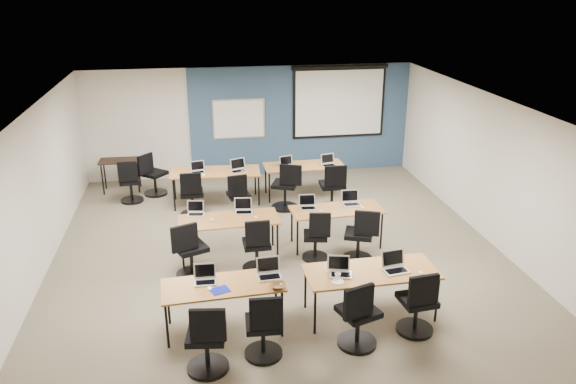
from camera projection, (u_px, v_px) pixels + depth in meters
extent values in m
cube|color=#6B6354|center=(279.00, 254.00, 10.15)|extent=(8.00, 9.00, 0.02)
cube|color=white|center=(278.00, 106.00, 9.19)|extent=(8.00, 9.00, 0.02)
cube|color=beige|center=(251.00, 122.00, 13.81)|extent=(8.00, 0.04, 2.70)
cube|color=beige|center=(348.00, 339.00, 5.53)|extent=(8.00, 0.04, 2.70)
cube|color=beige|center=(34.00, 198.00, 9.04)|extent=(0.04, 9.00, 2.70)
cube|color=beige|center=(494.00, 171.00, 10.30)|extent=(0.04, 9.00, 2.70)
cube|color=#3D5977|center=(301.00, 120.00, 13.98)|extent=(5.50, 0.04, 2.70)
cube|color=silver|center=(239.00, 119.00, 13.66)|extent=(1.28, 0.02, 0.98)
cube|color=white|center=(239.00, 119.00, 13.66)|extent=(1.20, 0.02, 0.90)
cube|color=black|center=(339.00, 101.00, 13.91)|extent=(2.32, 0.03, 1.82)
cube|color=white|center=(339.00, 103.00, 13.92)|extent=(2.20, 0.02, 1.62)
cylinder|color=black|center=(340.00, 67.00, 13.60)|extent=(2.40, 0.10, 0.10)
cube|color=#9B6C42|center=(223.00, 285.00, 7.72)|extent=(1.67, 0.70, 0.03)
cylinder|color=black|center=(167.00, 325.00, 7.46)|extent=(0.04, 0.04, 0.70)
cylinder|color=black|center=(282.00, 314.00, 7.70)|extent=(0.04, 0.04, 0.70)
cylinder|color=black|center=(168.00, 302.00, 7.99)|extent=(0.04, 0.04, 0.70)
cylinder|color=black|center=(276.00, 293.00, 8.23)|extent=(0.04, 0.04, 0.70)
cube|color=brown|center=(371.00, 272.00, 8.08)|extent=(1.91, 0.80, 0.03)
cylinder|color=black|center=(315.00, 312.00, 7.76)|extent=(0.04, 0.04, 0.70)
cylinder|color=black|center=(437.00, 300.00, 8.04)|extent=(0.04, 0.04, 0.70)
cylinder|color=black|center=(305.00, 287.00, 8.38)|extent=(0.04, 0.04, 0.70)
cylinder|color=black|center=(419.00, 277.00, 8.66)|extent=(0.04, 0.04, 0.70)
cube|color=brown|center=(229.00, 220.00, 9.81)|extent=(1.75, 0.73, 0.03)
cylinder|color=black|center=(183.00, 250.00, 9.53)|extent=(0.04, 0.04, 0.70)
cylinder|color=black|center=(278.00, 243.00, 9.79)|extent=(0.04, 0.04, 0.70)
cylinder|color=black|center=(183.00, 234.00, 10.09)|extent=(0.04, 0.04, 0.70)
cylinder|color=black|center=(273.00, 228.00, 10.35)|extent=(0.04, 0.04, 0.70)
cube|color=olive|center=(337.00, 210.00, 10.23)|extent=(1.68, 0.70, 0.03)
cylinder|color=black|center=(297.00, 238.00, 9.98)|extent=(0.04, 0.04, 0.70)
cylinder|color=black|center=(381.00, 231.00, 10.22)|extent=(0.04, 0.04, 0.70)
cylinder|color=black|center=(292.00, 224.00, 10.51)|extent=(0.04, 0.04, 0.70)
cylinder|color=black|center=(372.00, 219.00, 10.75)|extent=(0.04, 0.04, 0.70)
cube|color=#8D5F23|center=(215.00, 172.00, 12.21)|extent=(1.93, 0.80, 0.03)
cylinder|color=black|center=(174.00, 196.00, 11.88)|extent=(0.04, 0.04, 0.70)
cylinder|color=black|center=(259.00, 191.00, 12.17)|extent=(0.04, 0.04, 0.70)
cylinder|color=black|center=(175.00, 185.00, 12.51)|extent=(0.04, 0.04, 0.70)
cylinder|color=black|center=(255.00, 180.00, 12.80)|extent=(0.04, 0.04, 0.70)
cube|color=brown|center=(304.00, 166.00, 12.61)|extent=(1.79, 0.75, 0.03)
cylinder|color=black|center=(269.00, 188.00, 12.32)|extent=(0.04, 0.04, 0.70)
cylinder|color=black|center=(343.00, 184.00, 12.58)|extent=(0.04, 0.04, 0.70)
cylinder|color=black|center=(266.00, 179.00, 12.90)|extent=(0.04, 0.04, 0.70)
cylinder|color=black|center=(336.00, 175.00, 13.16)|extent=(0.04, 0.04, 0.70)
cube|color=#ACACAF|center=(205.00, 282.00, 7.74)|extent=(0.30, 0.22, 0.02)
cube|color=black|center=(205.00, 282.00, 7.72)|extent=(0.26, 0.13, 0.00)
cube|color=#ACACAF|center=(205.00, 271.00, 7.81)|extent=(0.30, 0.06, 0.21)
cube|color=black|center=(205.00, 271.00, 7.81)|extent=(0.27, 0.04, 0.17)
ellipsoid|color=white|center=(210.00, 288.00, 7.59)|extent=(0.10, 0.12, 0.04)
cylinder|color=black|center=(208.00, 367.00, 7.16)|extent=(0.54, 0.54, 0.05)
cylinder|color=black|center=(207.00, 353.00, 7.09)|extent=(0.06, 0.06, 0.48)
cube|color=black|center=(206.00, 335.00, 6.99)|extent=(0.48, 0.48, 0.08)
cube|color=black|center=(208.00, 325.00, 6.70)|extent=(0.43, 0.06, 0.44)
cube|color=#A9A9AE|center=(269.00, 277.00, 7.88)|extent=(0.33, 0.24, 0.02)
cube|color=black|center=(270.00, 277.00, 7.86)|extent=(0.28, 0.14, 0.00)
cube|color=#A9A9AE|center=(268.00, 264.00, 7.96)|extent=(0.33, 0.06, 0.23)
cube|color=black|center=(268.00, 265.00, 7.95)|extent=(0.29, 0.04, 0.19)
ellipsoid|color=white|center=(281.00, 283.00, 7.72)|extent=(0.08, 0.11, 0.04)
cylinder|color=black|center=(264.00, 353.00, 7.43)|extent=(0.51, 0.51, 0.05)
cylinder|color=black|center=(263.00, 340.00, 7.36)|extent=(0.06, 0.06, 0.45)
cube|color=black|center=(263.00, 323.00, 7.26)|extent=(0.45, 0.45, 0.08)
cube|color=black|center=(266.00, 314.00, 6.98)|extent=(0.41, 0.06, 0.44)
cube|color=#A6A6AD|center=(341.00, 275.00, 7.94)|extent=(0.32, 0.23, 0.02)
cube|color=black|center=(341.00, 275.00, 7.92)|extent=(0.27, 0.13, 0.00)
cube|color=#A6A6AD|center=(339.00, 263.00, 8.02)|extent=(0.32, 0.06, 0.22)
cube|color=black|center=(339.00, 263.00, 8.01)|extent=(0.28, 0.04, 0.18)
ellipsoid|color=white|center=(351.00, 275.00, 7.92)|extent=(0.09, 0.11, 0.03)
cylinder|color=black|center=(357.00, 342.00, 7.65)|extent=(0.54, 0.54, 0.05)
cylinder|color=black|center=(357.00, 329.00, 7.57)|extent=(0.06, 0.06, 0.48)
cube|color=black|center=(358.00, 311.00, 7.47)|extent=(0.48, 0.48, 0.08)
cube|color=black|center=(359.00, 302.00, 7.17)|extent=(0.44, 0.06, 0.44)
cube|color=silver|center=(396.00, 271.00, 8.05)|extent=(0.35, 0.26, 0.02)
cube|color=black|center=(396.00, 271.00, 8.03)|extent=(0.30, 0.15, 0.00)
cube|color=silver|center=(393.00, 258.00, 8.13)|extent=(0.35, 0.06, 0.24)
cube|color=black|center=(393.00, 258.00, 8.12)|extent=(0.31, 0.05, 0.20)
ellipsoid|color=white|center=(421.00, 273.00, 8.00)|extent=(0.08, 0.10, 0.03)
cylinder|color=black|center=(414.00, 329.00, 7.94)|extent=(0.52, 0.52, 0.05)
cylinder|color=black|center=(415.00, 317.00, 7.86)|extent=(0.06, 0.06, 0.46)
cube|color=black|center=(417.00, 300.00, 7.77)|extent=(0.46, 0.46, 0.08)
cube|color=black|center=(423.00, 290.00, 7.47)|extent=(0.42, 0.06, 0.44)
cube|color=silver|center=(196.00, 214.00, 9.96)|extent=(0.30, 0.22, 0.02)
cube|color=black|center=(196.00, 214.00, 9.93)|extent=(0.25, 0.13, 0.00)
cube|color=silver|center=(195.00, 206.00, 10.02)|extent=(0.30, 0.06, 0.21)
cube|color=black|center=(195.00, 206.00, 10.02)|extent=(0.26, 0.04, 0.17)
ellipsoid|color=white|center=(212.00, 220.00, 9.74)|extent=(0.08, 0.10, 0.03)
cylinder|color=black|center=(193.00, 274.00, 9.41)|extent=(0.54, 0.54, 0.05)
cylinder|color=black|center=(192.00, 263.00, 9.33)|extent=(0.06, 0.06, 0.48)
cube|color=black|center=(191.00, 248.00, 9.23)|extent=(0.48, 0.48, 0.08)
cube|color=black|center=(184.00, 238.00, 8.93)|extent=(0.44, 0.06, 0.44)
cube|color=silver|center=(244.00, 212.00, 10.05)|extent=(0.32, 0.23, 0.02)
cube|color=black|center=(244.00, 212.00, 10.02)|extent=(0.27, 0.13, 0.00)
cube|color=silver|center=(243.00, 204.00, 10.12)|extent=(0.32, 0.06, 0.22)
cube|color=black|center=(243.00, 204.00, 10.11)|extent=(0.28, 0.04, 0.18)
ellipsoid|color=white|center=(256.00, 217.00, 9.85)|extent=(0.06, 0.09, 0.03)
cylinder|color=black|center=(257.00, 268.00, 9.61)|extent=(0.50, 0.50, 0.05)
cylinder|color=black|center=(257.00, 258.00, 9.54)|extent=(0.06, 0.06, 0.44)
cube|color=black|center=(257.00, 244.00, 9.44)|extent=(0.44, 0.44, 0.08)
cube|color=black|center=(258.00, 234.00, 9.16)|extent=(0.41, 0.06, 0.44)
cube|color=#B4B4B4|center=(308.00, 208.00, 10.23)|extent=(0.30, 0.22, 0.02)
cube|color=black|center=(309.00, 208.00, 10.21)|extent=(0.26, 0.13, 0.00)
cube|color=#B4B4B4|center=(307.00, 200.00, 10.30)|extent=(0.30, 0.06, 0.21)
cube|color=black|center=(307.00, 200.00, 10.29)|extent=(0.27, 0.04, 0.17)
ellipsoid|color=white|center=(321.00, 211.00, 10.11)|extent=(0.06, 0.09, 0.03)
cylinder|color=black|center=(315.00, 257.00, 9.98)|extent=(0.46, 0.46, 0.05)
cylinder|color=black|center=(315.00, 248.00, 9.92)|extent=(0.06, 0.06, 0.41)
cube|color=black|center=(315.00, 235.00, 9.83)|extent=(0.41, 0.41, 0.08)
cube|color=black|center=(320.00, 225.00, 9.57)|extent=(0.37, 0.06, 0.44)
cube|color=#B4B4B9|center=(352.00, 204.00, 10.40)|extent=(0.33, 0.24, 0.02)
cube|color=black|center=(352.00, 204.00, 10.37)|extent=(0.28, 0.14, 0.00)
cube|color=#B4B4B9|center=(350.00, 196.00, 10.47)|extent=(0.33, 0.06, 0.23)
cube|color=black|center=(350.00, 196.00, 10.46)|extent=(0.29, 0.04, 0.19)
ellipsoid|color=white|center=(362.00, 207.00, 10.27)|extent=(0.08, 0.10, 0.03)
cylinder|color=black|center=(357.00, 258.00, 9.93)|extent=(0.53, 0.53, 0.05)
cylinder|color=black|center=(358.00, 248.00, 9.85)|extent=(0.06, 0.06, 0.47)
cube|color=black|center=(359.00, 234.00, 9.75)|extent=(0.47, 0.47, 0.08)
cube|color=black|center=(367.00, 223.00, 9.48)|extent=(0.43, 0.06, 0.44)
cube|color=#B9B9B9|center=(198.00, 172.00, 12.10)|extent=(0.30, 0.22, 0.02)
cube|color=black|center=(198.00, 172.00, 12.08)|extent=(0.26, 0.13, 0.00)
cube|color=#B9B9B9|center=(197.00, 166.00, 12.17)|extent=(0.30, 0.06, 0.21)
cube|color=black|center=(197.00, 166.00, 12.16)|extent=(0.27, 0.04, 0.17)
ellipsoid|color=white|center=(204.00, 175.00, 11.93)|extent=(0.07, 0.10, 0.04)
cylinder|color=black|center=(193.00, 214.00, 11.79)|extent=(0.53, 0.53, 0.05)
cylinder|color=black|center=(193.00, 205.00, 11.71)|extent=(0.06, 0.06, 0.47)
cube|color=black|center=(192.00, 193.00, 11.61)|extent=(0.47, 0.47, 0.08)
cube|color=black|center=(191.00, 184.00, 11.32)|extent=(0.43, 0.06, 0.44)
cube|color=#A1A0AB|center=(238.00, 171.00, 12.18)|extent=(0.34, 0.25, 0.02)
cube|color=black|center=(238.00, 171.00, 12.16)|extent=(0.29, 0.14, 0.00)
cube|color=#A1A0AB|center=(238.00, 164.00, 12.26)|extent=(0.34, 0.06, 0.23)
cube|color=black|center=(238.00, 164.00, 12.25)|extent=(0.30, 0.04, 0.19)
ellipsoid|color=white|center=(242.00, 171.00, 12.19)|extent=(0.09, 0.11, 0.03)
cylinder|color=black|center=(239.00, 215.00, 11.74)|extent=(0.49, 0.49, 0.05)
cylinder|color=black|center=(239.00, 207.00, 11.67)|extent=(0.06, 0.06, 0.43)
cube|color=black|center=(239.00, 195.00, 11.58)|extent=(0.43, 0.43, 0.08)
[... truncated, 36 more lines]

